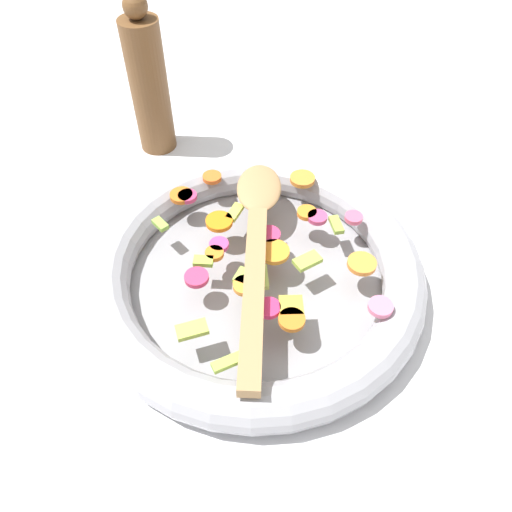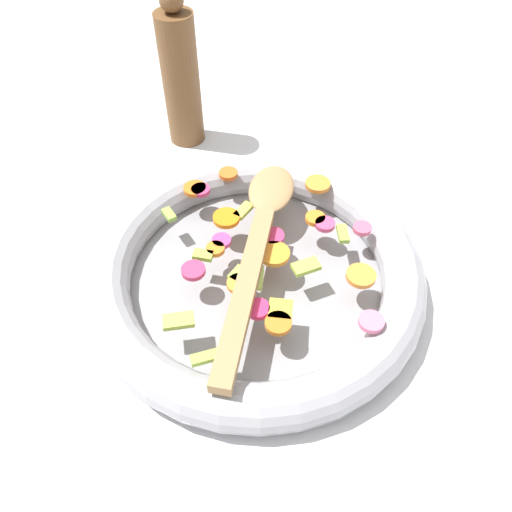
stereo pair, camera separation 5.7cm
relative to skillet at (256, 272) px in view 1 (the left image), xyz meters
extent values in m
plane|color=silver|center=(0.00, 0.00, -0.02)|extent=(4.00, 4.00, 0.00)
cylinder|color=gray|center=(0.00, 0.00, -0.02)|extent=(0.34, 0.34, 0.01)
torus|color=#9E9EA5|center=(0.00, 0.00, 0.00)|extent=(0.39, 0.39, 0.05)
cylinder|color=orange|center=(0.01, 0.05, 0.03)|extent=(0.03, 0.03, 0.01)
cylinder|color=orange|center=(0.14, 0.03, 0.03)|extent=(0.04, 0.04, 0.01)
cylinder|color=orange|center=(0.00, -0.02, 0.03)|extent=(0.05, 0.05, 0.01)
cylinder|color=orange|center=(0.10, -0.02, 0.03)|extent=(0.05, 0.05, 0.01)
cylinder|color=orange|center=(0.12, 0.08, 0.03)|extent=(0.04, 0.04, 0.01)
cylinder|color=orange|center=(-0.03, -0.11, 0.03)|extent=(0.04, 0.04, 0.01)
cylinder|color=orange|center=(0.06, -0.07, 0.03)|extent=(0.03, 0.03, 0.01)
cylinder|color=orange|center=(0.12, -0.08, 0.03)|extent=(0.03, 0.03, 0.01)
cylinder|color=orange|center=(-0.04, 0.02, 0.03)|extent=(0.03, 0.03, 0.01)
cylinder|color=orange|center=(-0.09, -0.02, 0.03)|extent=(0.04, 0.04, 0.01)
cylinder|color=orange|center=(0.06, 0.03, 0.03)|extent=(0.04, 0.04, 0.01)
cube|color=#99CA43|center=(0.00, 0.06, 0.03)|extent=(0.02, 0.02, 0.01)
cube|color=#B1C84A|center=(-0.09, 0.08, 0.03)|extent=(0.02, 0.03, 0.01)
cube|color=#98B945|center=(0.03, -0.10, 0.03)|extent=(0.03, 0.01, 0.01)
cube|color=#AACA47|center=(-0.02, -0.06, 0.03)|extent=(0.03, 0.03, 0.01)
cube|color=#BAD45D|center=(-0.03, 0.00, 0.03)|extent=(0.03, 0.02, 0.01)
cube|color=#B7CB4A|center=(0.07, 0.01, 0.03)|extent=(0.03, 0.03, 0.01)
cube|color=#8BBA46|center=(0.07, 0.11, 0.03)|extent=(0.02, 0.02, 0.01)
cube|color=#97C349|center=(-0.03, 0.02, 0.03)|extent=(0.03, 0.02, 0.01)
cube|color=#9DC346|center=(-0.13, 0.05, 0.03)|extent=(0.02, 0.03, 0.01)
cylinder|color=#D34082|center=(0.02, 0.04, 0.03)|extent=(0.03, 0.03, 0.01)
cylinder|color=#CD3867|center=(0.11, 0.07, 0.03)|extent=(0.02, 0.02, 0.01)
cylinder|color=#D63463|center=(0.03, -0.02, 0.03)|extent=(0.03, 0.03, 0.01)
cylinder|color=#DD3662|center=(-0.02, 0.07, 0.03)|extent=(0.04, 0.04, 0.01)
cylinder|color=#D34675|center=(0.05, -0.08, 0.03)|extent=(0.03, 0.03, 0.01)
cylinder|color=#DD2C61|center=(-0.08, 0.00, 0.03)|extent=(0.03, 0.03, 0.01)
cylinder|color=#E2587A|center=(0.04, -0.13, 0.03)|extent=(0.02, 0.02, 0.01)
cylinder|color=pink|center=(-0.09, -0.11, 0.03)|extent=(0.03, 0.03, 0.01)
cube|color=gold|center=(-0.08, -0.02, 0.03)|extent=(0.03, 0.03, 0.01)
cube|color=#A87F51|center=(-0.06, 0.01, 0.04)|extent=(0.23, 0.07, 0.01)
ellipsoid|color=#A87F51|center=(0.10, -0.02, 0.04)|extent=(0.10, 0.07, 0.01)
cylinder|color=brown|center=(0.30, 0.10, 0.08)|extent=(0.06, 0.06, 0.20)
sphere|color=brown|center=(0.30, 0.10, 0.19)|extent=(0.03, 0.03, 0.03)
camera|label=1|loc=(-0.37, 0.06, 0.45)|focal=35.00mm
camera|label=2|loc=(-0.38, 0.01, 0.45)|focal=35.00mm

